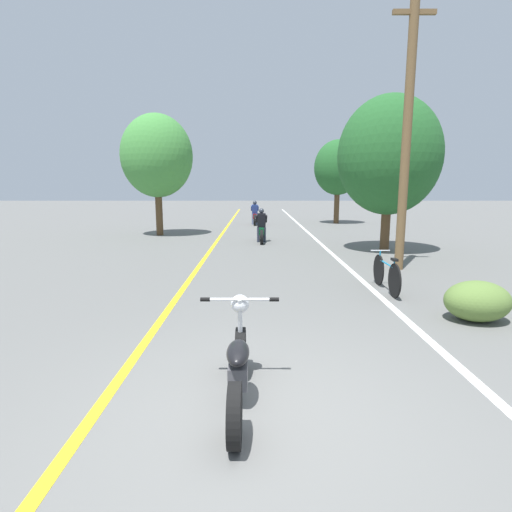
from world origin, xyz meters
The scene contains 12 objects.
ground_plane centered at (0.00, 0.00, 0.00)m, with size 120.00×120.00×0.00m, color #60605E.
lane_stripe_center centered at (-1.70, 12.18, 0.00)m, with size 0.14×48.00×0.01m, color yellow.
lane_stripe_edge centered at (2.56, 12.18, 0.00)m, with size 0.14×48.00×0.01m, color white.
utility_pole centered at (3.94, 7.17, 3.70)m, with size 1.10×0.24×7.21m.
roadside_tree_right_near centered at (4.55, 10.36, 3.32)m, with size 3.54×3.19×5.37m.
roadside_tree_right_far centered at (4.95, 21.07, 3.39)m, with size 2.89×2.60×5.07m.
roadside_tree_left centered at (-4.60, 15.03, 3.64)m, with size 3.28×2.95×5.54m.
roadside_bush centered at (3.75, 2.84, 0.35)m, with size 1.10×0.88×0.70m.
motorcycle_foreground centered at (-0.24, 0.24, 0.41)m, with size 0.91×1.98×1.03m.
motorcycle_rider_lead centered at (0.18, 12.67, 0.52)m, with size 0.50×1.95×1.39m.
motorcycle_rider_far centered at (-0.12, 20.37, 0.54)m, with size 0.50×2.14×1.43m.
bicycle_parked centered at (2.83, 4.83, 0.39)m, with size 0.44×1.81×0.84m.
Camera 1 is at (-0.05, -3.76, 2.29)m, focal length 28.00 mm.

